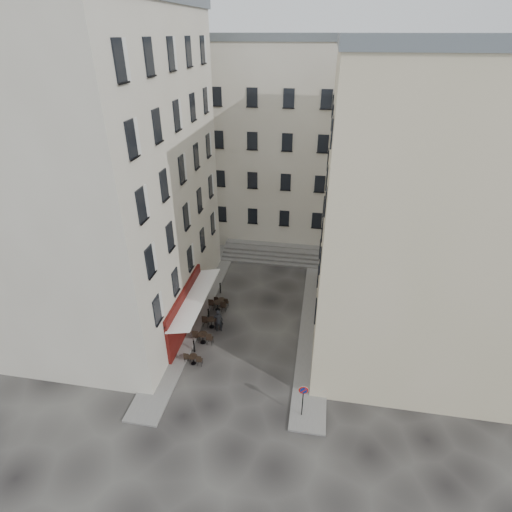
% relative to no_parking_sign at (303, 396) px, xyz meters
% --- Properties ---
extents(ground, '(90.00, 90.00, 0.00)m').
position_rel_no_parking_sign_xyz_m(ground, '(-4.15, 4.92, -1.63)').
color(ground, black).
rests_on(ground, ground).
extents(sidewalk_left, '(2.00, 22.00, 0.12)m').
position_rel_no_parking_sign_xyz_m(sidewalk_left, '(-8.65, 8.92, -1.57)').
color(sidewalk_left, slate).
rests_on(sidewalk_left, ground).
extents(sidewalk_right, '(2.00, 18.00, 0.12)m').
position_rel_no_parking_sign_xyz_m(sidewalk_right, '(0.35, 7.92, -1.57)').
color(sidewalk_right, slate).
rests_on(sidewalk_right, ground).
extents(building_left, '(12.20, 16.20, 20.60)m').
position_rel_no_parking_sign_xyz_m(building_left, '(-14.65, 7.92, 8.68)').
color(building_left, '#BEB5A2').
rests_on(building_left, ground).
extents(building_right, '(12.20, 14.20, 18.60)m').
position_rel_no_parking_sign_xyz_m(building_right, '(6.35, 8.42, 7.68)').
color(building_right, '#C3B991').
rests_on(building_right, ground).
extents(building_back, '(18.20, 10.20, 18.60)m').
position_rel_no_parking_sign_xyz_m(building_back, '(-5.15, 23.92, 7.68)').
color(building_back, '#BEB5A2').
rests_on(building_back, ground).
extents(cafe_storefront, '(1.74, 7.30, 3.50)m').
position_rel_no_parking_sign_xyz_m(cafe_storefront, '(-8.47, 5.92, 0.25)').
color(cafe_storefront, '#420D09').
rests_on(cafe_storefront, ground).
extents(stone_steps, '(9.00, 3.15, 0.80)m').
position_rel_no_parking_sign_xyz_m(stone_steps, '(-4.15, 17.50, -1.23)').
color(stone_steps, '#595654').
rests_on(stone_steps, ground).
extents(bollard_near, '(0.12, 0.12, 0.98)m').
position_rel_no_parking_sign_xyz_m(bollard_near, '(-7.40, 3.92, -1.10)').
color(bollard_near, black).
rests_on(bollard_near, ground).
extents(bollard_mid, '(0.12, 0.12, 0.98)m').
position_rel_no_parking_sign_xyz_m(bollard_mid, '(-7.40, 7.42, -1.10)').
color(bollard_mid, black).
rests_on(bollard_mid, ground).
extents(bollard_far, '(0.12, 0.12, 0.98)m').
position_rel_no_parking_sign_xyz_m(bollard_far, '(-7.40, 10.92, -1.10)').
color(bollard_far, black).
rests_on(bollard_far, ground).
extents(no_parking_sign, '(0.52, 0.11, 2.30)m').
position_rel_no_parking_sign_xyz_m(no_parking_sign, '(0.00, 0.00, 0.00)').
color(no_parking_sign, black).
rests_on(no_parking_sign, ground).
extents(bistro_table_a, '(1.20, 0.56, 0.84)m').
position_rel_no_parking_sign_xyz_m(bistro_table_a, '(-7.12, 2.86, -1.20)').
color(bistro_table_a, black).
rests_on(bistro_table_a, ground).
extents(bistro_table_b, '(1.41, 0.66, 0.99)m').
position_rel_no_parking_sign_xyz_m(bistro_table_b, '(-7.08, 4.90, -1.12)').
color(bistro_table_b, black).
rests_on(bistro_table_b, ground).
extents(bistro_table_c, '(1.36, 0.64, 0.95)m').
position_rel_no_parking_sign_xyz_m(bistro_table_c, '(-6.93, 6.59, -1.14)').
color(bistro_table_c, black).
rests_on(bistro_table_c, ground).
extents(bistro_table_d, '(1.37, 0.64, 0.97)m').
position_rel_no_parking_sign_xyz_m(bistro_table_d, '(-7.02, 8.64, -1.14)').
color(bistro_table_d, black).
rests_on(bistro_table_d, ground).
extents(bistro_table_e, '(1.13, 0.53, 0.80)m').
position_rel_no_parking_sign_xyz_m(bistro_table_e, '(-6.88, 9.24, -1.22)').
color(bistro_table_e, black).
rests_on(bistro_table_e, ground).
extents(pedestrian, '(0.74, 0.57, 1.79)m').
position_rel_no_parking_sign_xyz_m(pedestrian, '(-6.35, 6.33, -0.73)').
color(pedestrian, black).
rests_on(pedestrian, ground).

